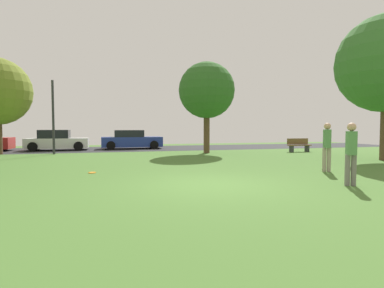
# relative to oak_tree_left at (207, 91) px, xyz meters

# --- Properties ---
(ground_plane) EXTENTS (44.00, 44.00, 0.00)m
(ground_plane) POSITION_rel_oak_tree_left_xyz_m (-3.36, -10.60, -3.98)
(ground_plane) COLOR #47702D
(road_strip) EXTENTS (44.00, 6.40, 0.01)m
(road_strip) POSITION_rel_oak_tree_left_xyz_m (-3.36, 5.40, -3.98)
(road_strip) COLOR #28282B
(road_strip) RESTS_ON ground_plane
(oak_tree_left) EXTENTS (3.58, 3.58, 5.80)m
(oak_tree_left) POSITION_rel_oak_tree_left_xyz_m (0.00, 0.00, 0.00)
(oak_tree_left) COLOR brown
(oak_tree_left) RESTS_ON ground_plane
(person_thrower) EXTENTS (0.34, 0.38, 1.80)m
(person_thrower) POSITION_rel_oak_tree_left_xyz_m (1.59, -9.23, -2.98)
(person_thrower) COLOR gray
(person_thrower) RESTS_ON ground_plane
(person_catcher) EXTENTS (0.34, 0.38, 1.76)m
(person_catcher) POSITION_rel_oak_tree_left_xyz_m (0.33, -11.75, -3.01)
(person_catcher) COLOR slate
(person_catcher) RESTS_ON ground_plane
(frisbee_disc) EXTENTS (0.27, 0.27, 0.03)m
(frisbee_disc) POSITION_rel_oak_tree_left_xyz_m (-6.71, -7.26, -3.97)
(frisbee_disc) COLOR orange
(frisbee_disc) RESTS_ON ground_plane
(parked_car_white) EXTENTS (4.21, 1.99, 1.47)m
(parked_car_white) POSITION_rel_oak_tree_left_xyz_m (-9.65, 5.25, -3.32)
(parked_car_white) COLOR white
(parked_car_white) RESTS_ON ground_plane
(parked_car_blue) EXTENTS (4.57, 2.02, 1.44)m
(parked_car_blue) POSITION_rel_oak_tree_left_xyz_m (-4.34, 5.51, -3.32)
(parked_car_blue) COLOR #233893
(parked_car_blue) RESTS_ON ground_plane
(park_bench) EXTENTS (1.60, 0.45, 0.90)m
(park_bench) POSITION_rel_oak_tree_left_xyz_m (6.28, -0.78, -3.52)
(park_bench) COLOR brown
(park_bench) RESTS_ON ground_plane
(street_lamp_post) EXTENTS (0.14, 0.14, 4.50)m
(street_lamp_post) POSITION_rel_oak_tree_left_xyz_m (-9.31, 1.60, -1.73)
(street_lamp_post) COLOR #2D2D33
(street_lamp_post) RESTS_ON ground_plane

